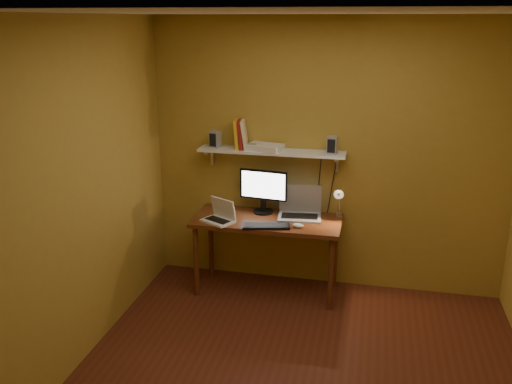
% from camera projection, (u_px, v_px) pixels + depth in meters
% --- Properties ---
extents(room, '(3.44, 3.24, 2.64)m').
position_uv_depth(room, '(305.00, 214.00, 3.67)').
color(room, '#542515').
rests_on(room, ground).
extents(desk, '(1.40, 0.60, 0.75)m').
position_uv_depth(desk, '(267.00, 227.00, 5.16)').
color(desk, '#5E2A16').
rests_on(desk, ground).
extents(wall_shelf, '(1.40, 0.25, 0.21)m').
position_uv_depth(wall_shelf, '(272.00, 152.00, 5.13)').
color(wall_shelf, white).
rests_on(wall_shelf, room).
extents(monitor, '(0.47, 0.22, 0.43)m').
position_uv_depth(monitor, '(263.00, 189.00, 5.23)').
color(monitor, black).
rests_on(monitor, desk).
extents(laptop, '(0.43, 0.33, 0.30)m').
position_uv_depth(laptop, '(300.00, 208.00, 5.18)').
color(laptop, gray).
rests_on(laptop, desk).
extents(netbook, '(0.35, 0.32, 0.22)m').
position_uv_depth(netbook, '(220.00, 215.00, 5.06)').
color(netbook, white).
rests_on(netbook, desk).
extents(keyboard, '(0.45, 0.23, 0.02)m').
position_uv_depth(keyboard, '(266.00, 226.00, 4.93)').
color(keyboard, black).
rests_on(keyboard, desk).
extents(mouse, '(0.11, 0.08, 0.04)m').
position_uv_depth(mouse, '(298.00, 225.00, 4.92)').
color(mouse, white).
rests_on(mouse, desk).
extents(desk_lamp, '(0.09, 0.23, 0.38)m').
position_uv_depth(desk_lamp, '(339.00, 199.00, 5.05)').
color(desk_lamp, silver).
rests_on(desk_lamp, desk).
extents(speaker_left, '(0.11, 0.11, 0.16)m').
position_uv_depth(speaker_left, '(215.00, 139.00, 5.21)').
color(speaker_left, gray).
rests_on(speaker_left, wall_shelf).
extents(speaker_right, '(0.10, 0.10, 0.16)m').
position_uv_depth(speaker_right, '(332.00, 145.00, 4.97)').
color(speaker_right, gray).
rests_on(speaker_right, wall_shelf).
extents(books, '(0.17, 0.19, 0.27)m').
position_uv_depth(books, '(241.00, 134.00, 5.14)').
color(books, gold).
rests_on(books, wall_shelf).
extents(shelf_camera, '(0.11, 0.05, 0.07)m').
position_uv_depth(shelf_camera, '(251.00, 147.00, 5.10)').
color(shelf_camera, silver).
rests_on(shelf_camera, wall_shelf).
extents(router, '(0.37, 0.29, 0.06)m').
position_uv_depth(router, '(265.00, 147.00, 5.12)').
color(router, white).
rests_on(router, wall_shelf).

